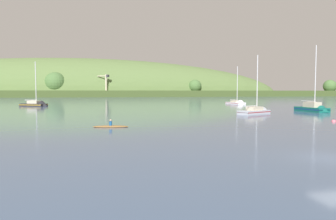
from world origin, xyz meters
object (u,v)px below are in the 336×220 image
at_px(canoe_with_paddler, 111,126).
at_px(mooring_buoy_off_fishing_boat, 334,122).
at_px(dockside_crane, 106,87).
at_px(sailboat_midwater_white, 237,104).
at_px(sailboat_outer_reach, 37,105).
at_px(sailboat_far_left, 314,110).
at_px(sailboat_near_mooring, 257,113).

relative_size(canoe_with_paddler, mooring_buoy_off_fishing_boat, 6.26).
relative_size(dockside_crane, sailboat_midwater_white, 1.22).
bearing_deg(sailboat_midwater_white, sailboat_outer_reach, -100.07).
distance_m(sailboat_outer_reach, mooring_buoy_off_fishing_boat, 72.86).
height_order(canoe_with_paddler, mooring_buoy_off_fishing_boat, canoe_with_paddler).
height_order(sailboat_midwater_white, sailboat_outer_reach, sailboat_outer_reach).
bearing_deg(canoe_with_paddler, dockside_crane, -81.56).
bearing_deg(sailboat_far_left, canoe_with_paddler, -67.23).
height_order(sailboat_far_left, mooring_buoy_off_fishing_boat, sailboat_far_left).
distance_m(sailboat_near_mooring, sailboat_far_left, 14.06).
bearing_deg(sailboat_midwater_white, sailboat_near_mooring, -31.18).
distance_m(dockside_crane, sailboat_near_mooring, 180.80).
distance_m(sailboat_midwater_white, mooring_buoy_off_fishing_boat, 57.16).
xyz_separation_m(sailboat_far_left, mooring_buoy_off_fishing_boat, (-11.08, -18.37, -0.38)).
height_order(dockside_crane, sailboat_far_left, dockside_crane).
bearing_deg(mooring_buoy_off_fishing_boat, sailboat_far_left, 58.89).
distance_m(dockside_crane, sailboat_midwater_white, 144.54).
bearing_deg(canoe_with_paddler, sailboat_near_mooring, -139.64).
bearing_deg(sailboat_outer_reach, sailboat_near_mooring, -12.83).
bearing_deg(mooring_buoy_off_fishing_boat, sailboat_midwater_white, 77.99).
relative_size(sailboat_midwater_white, mooring_buoy_off_fishing_boat, 20.30).
relative_size(sailboat_outer_reach, mooring_buoy_off_fishing_boat, 20.34).
height_order(dockside_crane, canoe_with_paddler, dockside_crane).
xyz_separation_m(sailboat_midwater_white, canoe_with_paddler, (-41.64, -56.16, -0.03)).
distance_m(sailboat_far_left, canoe_with_paddler, 44.88).
relative_size(dockside_crane, canoe_with_paddler, 3.95).
height_order(sailboat_outer_reach, canoe_with_paddler, sailboat_outer_reach).
bearing_deg(sailboat_outer_reach, canoe_with_paddler, -43.82).
relative_size(sailboat_near_mooring, sailboat_outer_reach, 0.87).
distance_m(sailboat_midwater_white, canoe_with_paddler, 69.92).
bearing_deg(sailboat_near_mooring, mooring_buoy_off_fishing_boat, -107.24).
xyz_separation_m(canoe_with_paddler, mooring_buoy_off_fishing_boat, (29.75, 0.25, -0.10)).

